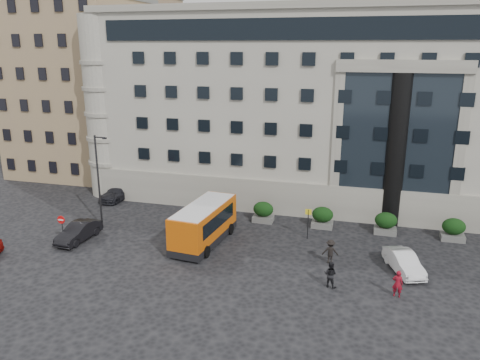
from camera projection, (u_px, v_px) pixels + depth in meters
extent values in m
plane|color=black|center=(224.00, 257.00, 34.69)|extent=(120.00, 120.00, 0.00)
cube|color=#9D988B|center=(335.00, 103.00, 51.06)|extent=(44.00, 24.00, 18.00)
cylinder|color=black|center=(396.00, 151.00, 39.39)|extent=(1.80, 1.80, 13.00)
cube|color=#997F59|center=(83.00, 89.00, 56.54)|extent=(14.00, 14.00, 20.00)
cube|color=#7F634A|center=(131.00, 72.00, 73.71)|extent=(13.00, 13.00, 22.00)
cube|color=#5B5B59|center=(208.00, 214.00, 42.86)|extent=(1.80, 1.20, 0.50)
ellipsoid|color=black|center=(208.00, 204.00, 42.61)|extent=(1.80, 1.26, 1.34)
cube|color=#5B5B59|center=(263.00, 219.00, 41.54)|extent=(1.80, 1.20, 0.50)
ellipsoid|color=black|center=(263.00, 209.00, 41.29)|extent=(1.80, 1.26, 1.34)
cube|color=#5B5B59|center=(322.00, 225.00, 40.22)|extent=(1.80, 1.20, 0.50)
ellipsoid|color=black|center=(323.00, 214.00, 39.97)|extent=(1.80, 1.26, 1.34)
cube|color=#5B5B59|center=(385.00, 231.00, 38.90)|extent=(1.80, 1.20, 0.50)
ellipsoid|color=black|center=(386.00, 220.00, 38.65)|extent=(1.80, 1.26, 1.34)
cube|color=#5B5B59|center=(452.00, 237.00, 37.58)|extent=(1.80, 1.20, 0.50)
ellipsoid|color=black|center=(454.00, 226.00, 37.33)|extent=(1.80, 1.26, 1.34)
cylinder|color=#262628|center=(99.00, 182.00, 39.40)|extent=(0.16, 0.16, 8.00)
cylinder|color=#262628|center=(100.00, 137.00, 38.22)|extent=(0.90, 0.12, 0.12)
cube|color=black|center=(104.00, 138.00, 38.12)|extent=(0.35, 0.18, 0.14)
cylinder|color=#262628|center=(308.00, 224.00, 37.58)|extent=(0.08, 0.08, 2.50)
cube|color=yellow|center=(308.00, 212.00, 37.29)|extent=(0.50, 0.06, 0.45)
cylinder|color=#262628|center=(63.00, 230.00, 36.75)|extent=(0.08, 0.08, 2.20)
cylinder|color=red|center=(61.00, 220.00, 36.45)|extent=(0.64, 0.05, 0.64)
cube|color=white|center=(61.00, 220.00, 36.41)|extent=(0.45, 0.04, 0.10)
cube|color=#C65209|center=(204.00, 221.00, 36.63)|extent=(3.24, 7.65, 2.53)
cube|color=black|center=(204.00, 237.00, 37.01)|extent=(3.29, 7.69, 0.55)
cube|color=black|center=(204.00, 218.00, 36.56)|extent=(3.15, 6.02, 1.12)
cube|color=silver|center=(204.00, 207.00, 36.29)|extent=(3.08, 7.27, 0.18)
cylinder|color=black|center=(176.00, 247.00, 35.30)|extent=(0.36, 0.92, 0.90)
cylinder|color=black|center=(206.00, 252.00, 34.43)|extent=(0.36, 0.92, 0.90)
cylinder|color=black|center=(202.00, 225.00, 39.58)|extent=(0.36, 0.92, 0.90)
cylinder|color=black|center=(230.00, 229.00, 38.71)|extent=(0.36, 0.92, 0.90)
cube|color=maroon|center=(158.00, 169.00, 52.61)|extent=(3.52, 4.56, 2.80)
cube|color=maroon|center=(140.00, 179.00, 50.31)|extent=(2.84, 2.36, 1.91)
cube|color=black|center=(135.00, 177.00, 49.55)|extent=(2.09, 0.66, 0.90)
cylinder|color=black|center=(133.00, 184.00, 51.22)|extent=(0.52, 0.98, 0.94)
cylinder|color=black|center=(150.00, 187.00, 50.04)|extent=(0.52, 0.98, 0.94)
cylinder|color=black|center=(155.00, 176.00, 54.30)|extent=(0.52, 0.98, 0.94)
cylinder|color=black|center=(172.00, 179.00, 53.12)|extent=(0.52, 0.98, 0.94)
imported|color=black|center=(79.00, 232.00, 37.40)|extent=(1.82, 4.51, 1.46)
imported|color=black|center=(119.00, 192.00, 47.55)|extent=(2.67, 5.13, 1.42)
imported|color=black|center=(117.00, 185.00, 50.01)|extent=(2.89, 5.21, 1.38)
imported|color=silver|center=(404.00, 262.00, 32.22)|extent=(2.88, 4.50, 1.40)
imported|color=maroon|center=(398.00, 284.00, 28.94)|extent=(0.70, 0.51, 1.76)
imported|color=black|center=(330.00, 274.00, 30.13)|extent=(1.00, 0.87, 1.76)
imported|color=black|center=(330.00, 251.00, 33.44)|extent=(1.20, 0.74, 1.79)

